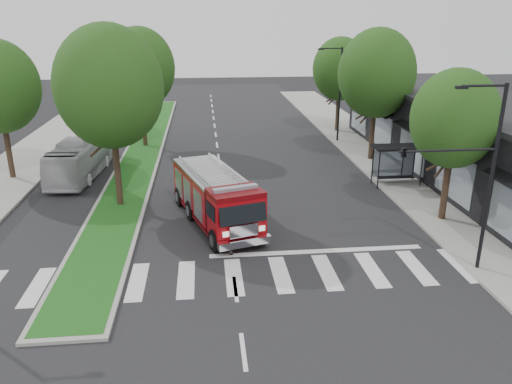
% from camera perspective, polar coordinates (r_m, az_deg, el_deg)
% --- Properties ---
extents(ground, '(140.00, 140.00, 0.00)m').
position_cam_1_polar(ground, '(24.01, -3.00, -6.20)').
color(ground, black).
rests_on(ground, ground).
extents(sidewalk_right, '(5.00, 80.00, 0.15)m').
position_cam_1_polar(sidewalk_right, '(35.91, 16.41, 1.95)').
color(sidewalk_right, gray).
rests_on(sidewalk_right, ground).
extents(median, '(3.00, 50.00, 0.15)m').
position_cam_1_polar(median, '(41.25, -12.78, 4.49)').
color(median, gray).
rests_on(median, ground).
extents(storefront_row, '(8.00, 30.00, 5.00)m').
position_cam_1_polar(storefront_row, '(37.25, 23.22, 5.65)').
color(storefront_row, black).
rests_on(storefront_row, ground).
extents(bus_shelter, '(3.20, 1.60, 2.61)m').
position_cam_1_polar(bus_shelter, '(33.25, 15.82, 4.17)').
color(bus_shelter, black).
rests_on(bus_shelter, ground).
extents(tree_right_near, '(4.40, 4.40, 8.05)m').
position_cam_1_polar(tree_right_near, '(27.18, 21.75, 7.74)').
color(tree_right_near, black).
rests_on(tree_right_near, ground).
extents(tree_right_mid, '(5.60, 5.60, 9.72)m').
position_cam_1_polar(tree_right_mid, '(37.97, 13.65, 13.03)').
color(tree_right_mid, black).
rests_on(tree_right_mid, ground).
extents(tree_right_far, '(5.00, 5.00, 8.73)m').
position_cam_1_polar(tree_right_far, '(47.54, 9.57, 13.69)').
color(tree_right_far, black).
rests_on(tree_right_far, ground).
extents(tree_median_near, '(5.80, 5.80, 10.16)m').
position_cam_1_polar(tree_median_near, '(28.30, -16.42, 11.43)').
color(tree_median_near, black).
rests_on(tree_median_near, ground).
extents(tree_median_far, '(5.60, 5.60, 9.72)m').
position_cam_1_polar(tree_median_far, '(42.11, -13.14, 13.65)').
color(tree_median_far, black).
rests_on(tree_median_far, ground).
extents(streetlight_right_near, '(4.08, 0.22, 8.00)m').
position_cam_1_polar(streetlight_right_near, '(21.78, 23.50, 2.59)').
color(streetlight_right_near, black).
rests_on(streetlight_right_near, ground).
extents(streetlight_right_far, '(2.11, 0.20, 8.00)m').
position_cam_1_polar(streetlight_right_far, '(43.56, 9.37, 11.40)').
color(streetlight_right_far, black).
rests_on(streetlight_right_far, ground).
extents(fire_engine, '(4.86, 8.84, 2.94)m').
position_cam_1_polar(fire_engine, '(26.24, -4.63, -0.62)').
color(fire_engine, '#5D0508').
rests_on(fire_engine, ground).
extents(city_bus, '(3.02, 9.71, 2.66)m').
position_cam_1_polar(city_bus, '(36.33, -19.16, 3.92)').
color(city_bus, '#B7B7BB').
rests_on(city_bus, ground).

